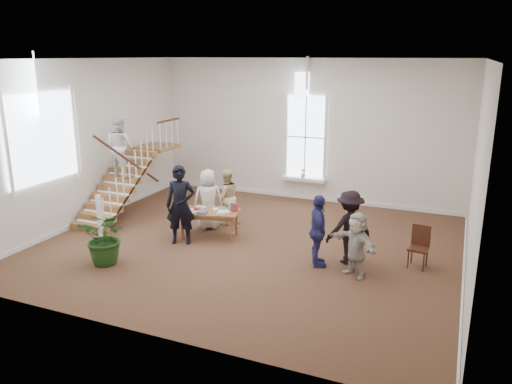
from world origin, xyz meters
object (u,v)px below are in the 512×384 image
at_px(police_officer, 181,205).
at_px(elderly_woman, 208,199).
at_px(woman_cluster_a, 318,231).
at_px(woman_cluster_b, 349,227).
at_px(woman_cluster_c, 356,245).
at_px(floor_plant, 106,237).
at_px(side_chair, 420,244).
at_px(library_table, 209,214).
at_px(person_yellow, 226,197).

xyz_separation_m(police_officer, elderly_woman, (0.10, 1.25, -0.18)).
xyz_separation_m(woman_cluster_a, woman_cluster_b, (0.60, 0.45, 0.03)).
bearing_deg(woman_cluster_c, floor_plant, -129.02).
height_order(woman_cluster_c, side_chair, woman_cluster_c).
distance_m(police_officer, woman_cluster_b, 4.16).
bearing_deg(floor_plant, woman_cluster_c, 16.17).
distance_m(elderly_woman, woman_cluster_b, 4.12).
bearing_deg(elderly_woman, woman_cluster_b, 136.83).
distance_m(library_table, police_officer, 0.87).
bearing_deg(woman_cluster_a, side_chair, -89.90).
xyz_separation_m(library_table, woman_cluster_a, (3.09, -0.68, 0.19)).
height_order(library_table, side_chair, side_chair).
relative_size(library_table, police_officer, 0.83).
height_order(library_table, elderly_woman, elderly_woman).
relative_size(woman_cluster_a, woman_cluster_b, 0.97).
xyz_separation_m(person_yellow, woman_cluster_c, (4.04, -1.98, -0.08)).
distance_m(elderly_woman, woman_cluster_c, 4.58).
distance_m(library_table, woman_cluster_a, 3.17).
distance_m(elderly_woman, side_chair, 5.56).
relative_size(woman_cluster_a, floor_plant, 1.31).
bearing_deg(woman_cluster_c, woman_cluster_b, 149.58).
bearing_deg(person_yellow, woman_cluster_a, 107.04).
distance_m(woman_cluster_a, side_chair, 2.29).
bearing_deg(floor_plant, elderly_woman, 72.00).
distance_m(person_yellow, side_chair, 5.33).
xyz_separation_m(elderly_woman, woman_cluster_a, (3.44, -1.28, 0.00)).
height_order(police_officer, elderly_woman, police_officer).
distance_m(police_officer, person_yellow, 1.81).
height_order(woman_cluster_a, side_chair, woman_cluster_a).
xyz_separation_m(elderly_woman, person_yellow, (0.30, 0.50, -0.03)).
bearing_deg(woman_cluster_a, library_table, 55.65).
relative_size(police_officer, woman_cluster_c, 1.40).
relative_size(woman_cluster_c, floor_plant, 1.13).
bearing_deg(library_table, woman_cluster_c, -26.21).
xyz_separation_m(library_table, police_officer, (-0.45, -0.65, 0.37)).
bearing_deg(woman_cluster_b, woman_cluster_c, 72.39).
distance_m(police_officer, woman_cluster_c, 4.45).
height_order(elderly_woman, woman_cluster_b, woman_cluster_b).
xyz_separation_m(elderly_woman, woman_cluster_b, (4.04, -0.83, 0.03)).
distance_m(woman_cluster_a, floor_plant, 4.75).
relative_size(library_table, side_chair, 1.75).
bearing_deg(side_chair, elderly_woman, -177.33).
bearing_deg(floor_plant, police_officer, 63.53).
relative_size(elderly_woman, floor_plant, 1.31).
bearing_deg(library_table, person_yellow, 78.55).
bearing_deg(floor_plant, woman_cluster_b, 23.60).
bearing_deg(side_chair, woman_cluster_b, -157.90).
relative_size(person_yellow, woman_cluster_b, 0.93).
xyz_separation_m(woman_cluster_a, woman_cluster_c, (0.90, -0.20, -0.11)).
bearing_deg(side_chair, police_officer, -164.62).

